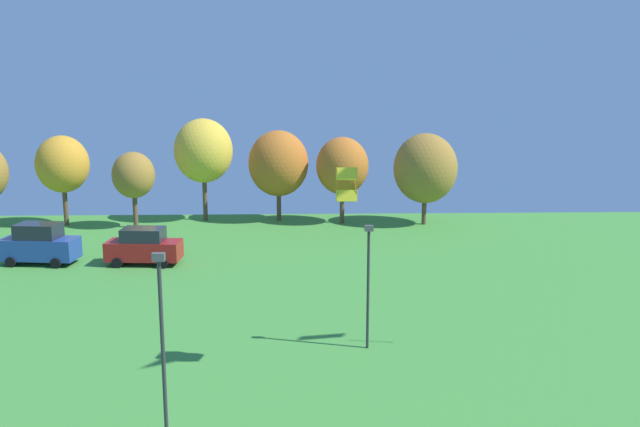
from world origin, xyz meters
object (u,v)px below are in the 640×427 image
Objects in this scene: light_post_1 at (163,345)px; treeline_tree_6 at (425,168)px; light_post_2 at (368,279)px; treeline_tree_1 at (62,164)px; treeline_tree_3 at (203,151)px; treeline_tree_5 at (342,166)px; treeline_tree_2 at (133,175)px; parked_car_leftmost at (39,244)px; parked_car_second_from_left at (144,246)px; kite_flying_3 at (346,185)px; treeline_tree_4 at (278,163)px.

treeline_tree_6 is (13.89, 33.47, 0.89)m from light_post_1.
light_post_2 is 0.74× the size of treeline_tree_6.
treeline_tree_1 is 10.85m from treeline_tree_3.
treeline_tree_1 is 1.03× the size of treeline_tree_5.
light_post_1 is at bearing -75.26° from treeline_tree_2.
light_post_2 is 0.65× the size of treeline_tree_3.
treeline_tree_6 is (25.97, 11.07, 3.21)m from parked_car_leftmost.
treeline_tree_3 is (1.95, 13.52, 4.53)m from parked_car_second_from_left.
treeline_tree_2 is at bearing -151.62° from treeline_tree_3.
parked_car_leftmost is 0.68× the size of treeline_tree_1.
parked_car_leftmost is at bearing 136.91° from kite_flying_3.
treeline_tree_4 is at bearing 48.90° from parked_car_leftmost.
kite_flying_3 is 0.23× the size of treeline_tree_2.
light_post_2 is 0.76× the size of treeline_tree_1.
treeline_tree_4 reaches higher than treeline_tree_1.
parked_car_leftmost is 6.49m from parked_car_second_from_left.
parked_car_second_from_left is 0.63× the size of treeline_tree_4.
treeline_tree_1 reaches higher than treeline_tree_2.
kite_flying_3 is 8.97m from light_post_1.
kite_flying_3 reaches higher than treeline_tree_1.
treeline_tree_2 is 22.56m from treeline_tree_6.
treeline_tree_6 reaches higher than light_post_2.
treeline_tree_1 is 5.84m from treeline_tree_2.
light_post_2 is (1.12, 2.57, -4.36)m from kite_flying_3.
light_post_1 is 1.19× the size of light_post_2.
light_post_2 is 0.73× the size of treeline_tree_4.
parked_car_second_from_left is 15.89m from treeline_tree_4.
parked_car_second_from_left is 11.62m from treeline_tree_2.
parked_car_second_from_left is at bearing 4.24° from parked_car_leftmost.
treeline_tree_5 is at bearing 88.80° from light_post_2.
treeline_tree_1 reaches higher than parked_car_second_from_left.
parked_car_second_from_left is 0.87× the size of light_post_2.
treeline_tree_5 is at bearing 173.82° from treeline_tree_6.
parked_car_leftmost is 19.72m from treeline_tree_4.
treeline_tree_2 is at bearing 122.26° from light_post_2.
treeline_tree_5 is at bearing -7.42° from treeline_tree_3.
treeline_tree_2 is at bearing 78.90° from parked_car_leftmost.
treeline_tree_3 is at bearing 173.04° from treeline_tree_6.
treeline_tree_4 is at bearing 12.68° from treeline_tree_2.
kite_flying_3 is 0.29× the size of parked_car_leftmost.
parked_car_second_from_left is at bearing -120.91° from treeline_tree_4.
treeline_tree_1 reaches higher than light_post_1.
treeline_tree_1 is (-14.35, 34.00, 1.24)m from light_post_1.
light_post_1 is 0.92× the size of treeline_tree_5.
kite_flying_3 is 25.20m from parked_car_leftmost.
parked_car_leftmost is 23.71m from light_post_2.
light_post_1 is 36.92m from treeline_tree_1.
treeline_tree_4 is 11.70m from treeline_tree_6.
treeline_tree_6 reaches higher than treeline_tree_2.
light_post_1 is 0.90× the size of treeline_tree_1.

